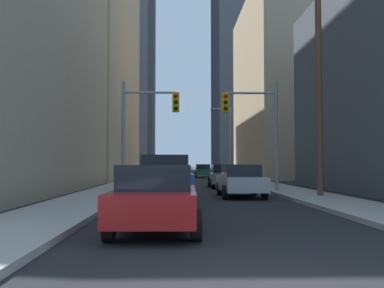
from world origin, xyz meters
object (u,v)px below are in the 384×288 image
Objects in this scene: sedan_silver at (241,181)px; sedan_green at (203,171)px; sedan_red at (156,198)px; sedan_grey at (224,176)px; traffic_signal_near_left at (147,118)px; pickup_truck_blue at (164,180)px; traffic_signal_near_right at (253,119)px.

sedan_silver is 29.97m from sedan_green.
sedan_grey is (3.53, 18.21, 0.00)m from sedan_red.
sedan_grey is 7.44m from traffic_signal_near_left.
pickup_truck_blue is at bearing -95.78° from sedan_green.
pickup_truck_blue is 6.50m from sedan_red.
traffic_signal_near_right is (4.60, 6.91, 3.07)m from pickup_truck_blue.
traffic_signal_near_right reaches higher than sedan_grey.
sedan_red is at bearing -94.82° from sedan_green.
sedan_silver is 8.03m from sedan_grey.
pickup_truck_blue is 1.28× the size of sedan_grey.
traffic_signal_near_left reaches higher than pickup_truck_blue.
traffic_signal_near_right is at bearing 71.13° from sedan_red.
traffic_signal_near_left is (-4.53, -26.75, 3.24)m from sedan_green.
sedan_silver is 1.00× the size of sedan_green.
sedan_green is (3.38, 40.15, 0.00)m from sedan_red.
sedan_silver is at bearing -35.25° from traffic_signal_near_left.
traffic_signal_near_left is at bearing 94.87° from sedan_red.
traffic_signal_near_left is 5.72m from traffic_signal_near_right.
sedan_green is 26.97m from traffic_signal_near_right.
pickup_truck_blue is at bearing -80.79° from traffic_signal_near_left.
pickup_truck_blue is at bearing -106.85° from sedan_grey.
traffic_signal_near_right is at bearing -0.00° from traffic_signal_near_left.
traffic_signal_near_left reaches higher than sedan_red.
sedan_grey is at bearing 89.21° from sedan_silver.
sedan_green is at bearing 90.06° from sedan_silver.
sedan_grey is (0.11, 8.03, 0.00)m from sedan_silver.
sedan_silver is at bearing -109.88° from traffic_signal_near_right.
sedan_grey is at bearing -89.63° from sedan_green.
pickup_truck_blue reaches higher than sedan_red.
sedan_green is 0.70× the size of traffic_signal_near_right.
traffic_signal_near_left reaches higher than sedan_silver.
pickup_truck_blue is 12.24m from sedan_grey.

